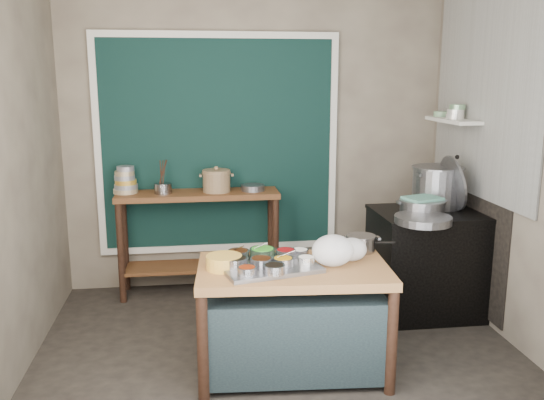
{
  "coord_description": "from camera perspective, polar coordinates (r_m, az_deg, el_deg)",
  "views": [
    {
      "loc": [
        -0.58,
        -3.84,
        1.97
      ],
      "look_at": [
        -0.02,
        0.25,
        1.08
      ],
      "focal_mm": 38.0,
      "sensor_mm": 36.0,
      "label": 1
    }
  ],
  "objects": [
    {
      "name": "floor",
      "position": [
        4.36,
        0.69,
        -14.85
      ],
      "size": [
        3.5,
        3.0,
        0.02
      ],
      "primitive_type": "cube",
      "color": "#2D2822",
      "rests_on": "ground"
    },
    {
      "name": "back_wall",
      "position": [
        5.41,
        -1.64,
        6.12
      ],
      "size": [
        3.5,
        0.02,
        2.8
      ],
      "primitive_type": "cube",
      "color": "gray",
      "rests_on": "floor"
    },
    {
      "name": "left_wall",
      "position": [
        4.06,
        -24.71,
        2.99
      ],
      "size": [
        0.02,
        3.0,
        2.8
      ],
      "primitive_type": "cube",
      "color": "gray",
      "rests_on": "floor"
    },
    {
      "name": "right_wall",
      "position": [
        4.53,
        23.4,
        3.95
      ],
      "size": [
        0.02,
        3.0,
        2.8
      ],
      "primitive_type": "cube",
      "color": "gray",
      "rests_on": "floor"
    },
    {
      "name": "curtain_panel",
      "position": [
        5.35,
        -5.34,
        5.46
      ],
      "size": [
        2.1,
        0.02,
        1.9
      ],
      "primitive_type": "cube",
      "color": "black",
      "rests_on": "back_wall"
    },
    {
      "name": "curtain_frame",
      "position": [
        5.34,
        -5.34,
        5.45
      ],
      "size": [
        2.22,
        0.03,
        2.02
      ],
      "primitive_type": null,
      "color": "beige",
      "rests_on": "back_wall"
    },
    {
      "name": "tile_panel",
      "position": [
        4.96,
        20.3,
        10.05
      ],
      "size": [
        0.02,
        1.7,
        1.7
      ],
      "primitive_type": "cube",
      "color": "#B2B2AA",
      "rests_on": "right_wall"
    },
    {
      "name": "soot_patch",
      "position": [
        5.21,
        18.92,
        -2.61
      ],
      "size": [
        0.01,
        1.3,
        1.3
      ],
      "primitive_type": "cube",
      "color": "black",
      "rests_on": "right_wall"
    },
    {
      "name": "wall_shelf",
      "position": [
        5.19,
        17.52,
        7.53
      ],
      "size": [
        0.22,
        0.7,
        0.03
      ],
      "primitive_type": "cube",
      "color": "beige",
      "rests_on": "right_wall"
    },
    {
      "name": "prep_table",
      "position": [
        3.93,
        2.1,
        -11.76
      ],
      "size": [
        1.3,
        0.81,
        0.75
      ],
      "primitive_type": "cube",
      "rotation": [
        0.0,
        0.0,
        -0.07
      ],
      "color": "olive",
      "rests_on": "floor"
    },
    {
      "name": "back_counter",
      "position": [
        5.33,
        -7.22,
        -4.21
      ],
      "size": [
        1.45,
        0.4,
        0.95
      ],
      "primitive_type": "cube",
      "color": "brown",
      "rests_on": "floor"
    },
    {
      "name": "stove_block",
      "position": [
        5.03,
        15.21,
        -6.14
      ],
      "size": [
        0.9,
        0.68,
        0.85
      ],
      "primitive_type": "cube",
      "color": "black",
      "rests_on": "floor"
    },
    {
      "name": "stove_top",
      "position": [
        4.92,
        15.5,
        -1.26
      ],
      "size": [
        0.92,
        0.69,
        0.03
      ],
      "primitive_type": "cube",
      "color": "black",
      "rests_on": "stove_block"
    },
    {
      "name": "condiment_tray",
      "position": [
        3.75,
        -0.33,
        -6.59
      ],
      "size": [
        0.7,
        0.57,
        0.03
      ],
      "primitive_type": "cube",
      "rotation": [
        0.0,
        0.0,
        0.24
      ],
      "color": "gray",
      "rests_on": "prep_table"
    },
    {
      "name": "condiment_bowls",
      "position": [
        3.75,
        -0.65,
        -5.9
      ],
      "size": [
        0.59,
        0.46,
        0.07
      ],
      "color": "gray",
      "rests_on": "condiment_tray"
    },
    {
      "name": "yellow_basin",
      "position": [
        3.74,
        -4.77,
        -6.15
      ],
      "size": [
        0.3,
        0.3,
        0.09
      ],
      "primitive_type": "cylinder",
      "rotation": [
        0.0,
        0.0,
        -0.36
      ],
      "color": "gold",
      "rests_on": "prep_table"
    },
    {
      "name": "saucepan",
      "position": [
        4.14,
        8.79,
        -4.27
      ],
      "size": [
        0.25,
        0.25,
        0.12
      ],
      "primitive_type": null,
      "rotation": [
        0.0,
        0.0,
        -0.2
      ],
      "color": "gray",
      "rests_on": "prep_table"
    },
    {
      "name": "plastic_bag_a",
      "position": [
        3.79,
        6.05,
        -4.99
      ],
      "size": [
        0.33,
        0.31,
        0.21
      ],
      "primitive_type": "ellipsoid",
      "rotation": [
        0.0,
        0.0,
        0.29
      ],
      "color": "white",
      "rests_on": "prep_table"
    },
    {
      "name": "plastic_bag_b",
      "position": [
        3.92,
        7.87,
        -4.87
      ],
      "size": [
        0.24,
        0.21,
        0.16
      ],
      "primitive_type": "ellipsoid",
      "rotation": [
        0.0,
        0.0,
        -0.18
      ],
      "color": "white",
      "rests_on": "prep_table"
    },
    {
      "name": "bowl_stack",
      "position": [
        5.27,
        -14.3,
        1.8
      ],
      "size": [
        0.22,
        0.22,
        0.24
      ],
      "color": "tan",
      "rests_on": "back_counter"
    },
    {
      "name": "utensil_cup",
      "position": [
        5.18,
        -10.73,
        1.13
      ],
      "size": [
        0.19,
        0.19,
        0.09
      ],
      "primitive_type": "cylinder",
      "rotation": [
        0.0,
        0.0,
        -0.24
      ],
      "color": "gray",
      "rests_on": "back_counter"
    },
    {
      "name": "ceramic_crock",
      "position": [
        5.2,
        -5.52,
        1.79
      ],
      "size": [
        0.27,
        0.27,
        0.18
      ],
      "primitive_type": null,
      "rotation": [
        0.0,
        0.0,
        -0.01
      ],
      "color": "brown",
      "rests_on": "back_counter"
    },
    {
      "name": "wide_bowl",
      "position": [
        5.23,
        -1.92,
        1.23
      ],
      "size": [
        0.27,
        0.27,
        0.05
      ],
      "primitive_type": "cylinder",
      "rotation": [
        0.0,
        0.0,
        0.32
      ],
      "color": "gray",
      "rests_on": "back_counter"
    },
    {
      "name": "stock_pot",
      "position": [
        5.07,
        16.03,
        1.27
      ],
      "size": [
        0.59,
        0.59,
        0.35
      ],
      "primitive_type": null,
      "rotation": [
        0.0,
        0.0,
        0.43
      ],
      "color": "gray",
      "rests_on": "stove_top"
    },
    {
      "name": "pot_lid",
      "position": [
        4.98,
        17.51,
        1.61
      ],
      "size": [
        0.12,
        0.46,
        0.46
      ],
      "primitive_type": "cylinder",
      "rotation": [
        0.0,
        1.36,
        -0.01
      ],
      "color": "gray",
      "rests_on": "stove_top"
    },
    {
      "name": "steamer",
      "position": [
        4.77,
        14.64,
        -0.68
      ],
      "size": [
        0.39,
        0.39,
        0.12
      ],
      "primitive_type": null,
      "rotation": [
        0.0,
        0.0,
        -0.03
      ],
      "color": "gray",
      "rests_on": "stove_top"
    },
    {
      "name": "green_cloth",
      "position": [
        4.75,
        14.69,
        0.17
      ],
      "size": [
        0.33,
        0.28,
        0.02
      ],
      "primitive_type": "cube",
      "rotation": [
        0.0,
        0.0,
        0.31
      ],
      "color": "#589C84",
      "rests_on": "steamer"
    },
    {
      "name": "shallow_pan",
      "position": [
        4.49,
        14.74,
        -1.9
      ],
      "size": [
        0.57,
        0.57,
        0.06
      ],
      "primitive_type": "cylinder",
      "rotation": [
        0.0,
        0.0,
        0.43
      ],
      "color": "gray",
      "rests_on": "stove_top"
    },
    {
      "name": "shelf_bowl_stack",
      "position": [
        5.15,
        17.77,
        8.29
      ],
      "size": [
        0.15,
        0.15,
        0.12
      ],
      "color": "silver",
      "rests_on": "wall_shelf"
    },
    {
      "name": "shelf_bowl_green",
      "position": [
        5.42,
        16.39,
        8.18
      ],
      "size": [
        0.15,
        0.15,
        0.05
      ],
      "primitive_type": "cylinder",
      "rotation": [
        0.0,
        0.0,
        0.18
      ],
      "color": "gray",
      "rests_on": "wall_shelf"
    }
  ]
}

